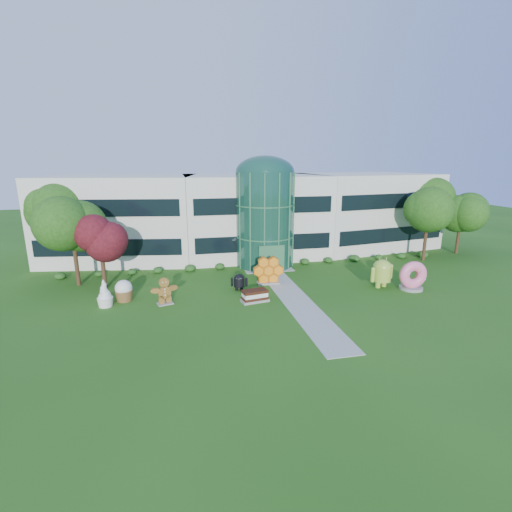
{
  "coord_description": "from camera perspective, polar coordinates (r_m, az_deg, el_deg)",
  "views": [
    {
      "loc": [
        -9.14,
        -25.5,
        10.89
      ],
      "look_at": [
        -2.24,
        6.0,
        2.6
      ],
      "focal_mm": 26.0,
      "sensor_mm": 36.0,
      "label": 1
    }
  ],
  "objects": [
    {
      "name": "walkway",
      "position": [
        30.95,
        5.68,
        -6.22
      ],
      "size": [
        2.4,
        20.0,
        0.04
      ],
      "primitive_type": "cube",
      "color": "#9E9E93",
      "rests_on": "ground"
    },
    {
      "name": "ice_cream_sandwich",
      "position": [
        29.66,
        -0.18,
        -6.12
      ],
      "size": [
        2.32,
        1.44,
        0.97
      ],
      "primitive_type": null,
      "rotation": [
        0.0,
        0.0,
        0.17
      ],
      "color": "black",
      "rests_on": "ground"
    },
    {
      "name": "cupcake",
      "position": [
        31.48,
        -19.67,
        -5.01
      ],
      "size": [
        1.92,
        1.92,
        1.74
      ],
      "primitive_type": null,
      "rotation": [
        0.0,
        0.0,
        0.43
      ],
      "color": "white",
      "rests_on": "ground"
    },
    {
      "name": "atrium",
      "position": [
        39.06,
        1.34,
        5.59
      ],
      "size": [
        6.0,
        6.0,
        9.8
      ],
      "primitive_type": "cylinder",
      "color": "#194738",
      "rests_on": "ground"
    },
    {
      "name": "building",
      "position": [
        44.88,
        -0.49,
        6.43
      ],
      "size": [
        46.0,
        15.0,
        9.3
      ],
      "primitive_type": null,
      "color": "beige",
      "rests_on": "ground"
    },
    {
      "name": "trees_backdrop",
      "position": [
        40.13,
        0.99,
        4.82
      ],
      "size": [
        52.0,
        8.0,
        8.4
      ],
      "primitive_type": null,
      "color": "#1C4611",
      "rests_on": "ground"
    },
    {
      "name": "donut",
      "position": [
        34.9,
        22.9,
        -2.72
      ],
      "size": [
        2.57,
        1.39,
        2.58
      ],
      "primitive_type": null,
      "rotation": [
        0.0,
        0.0,
        -0.08
      ],
      "color": "#E05584",
      "rests_on": "ground"
    },
    {
      "name": "gingerbread",
      "position": [
        29.8,
        -13.91,
        -5.22
      ],
      "size": [
        2.53,
        1.56,
        2.18
      ],
      "primitive_type": null,
      "rotation": [
        0.0,
        0.0,
        0.3
      ],
      "color": "brown",
      "rests_on": "ground"
    },
    {
      "name": "ground",
      "position": [
        29.19,
        6.9,
        -7.59
      ],
      "size": [
        140.0,
        140.0,
        0.0
      ],
      "primitive_type": "plane",
      "color": "#215114",
      "rests_on": "ground"
    },
    {
      "name": "honeycomb",
      "position": [
        33.67,
        1.89,
        -2.4
      ],
      "size": [
        2.98,
        1.18,
        2.31
      ],
      "primitive_type": null,
      "rotation": [
        0.0,
        0.0,
        -0.04
      ],
      "color": "orange",
      "rests_on": "ground"
    },
    {
      "name": "froyo",
      "position": [
        30.75,
        -22.28,
        -5.31
      ],
      "size": [
        1.47,
        1.47,
        2.16
      ],
      "primitive_type": null,
      "rotation": [
        0.0,
        0.0,
        0.19
      ],
      "color": "white",
      "rests_on": "ground"
    },
    {
      "name": "tree_red",
      "position": [
        34.52,
        -22.61,
        0.08
      ],
      "size": [
        4.0,
        4.0,
        6.0
      ],
      "primitive_type": null,
      "color": "#3F0C14",
      "rests_on": "ground"
    },
    {
      "name": "android_black",
      "position": [
        32.04,
        -2.61,
        -3.84
      ],
      "size": [
        1.71,
        1.33,
        1.72
      ],
      "primitive_type": null,
      "rotation": [
        0.0,
        0.0,
        -0.22
      ],
      "color": "black",
      "rests_on": "ground"
    },
    {
      "name": "android_green",
      "position": [
        34.52,
        18.81,
        -2.2
      ],
      "size": [
        2.97,
        2.36,
        2.95
      ],
      "primitive_type": null,
      "rotation": [
        0.0,
        0.0,
        0.27
      ],
      "color": "#9BBA3B",
      "rests_on": "ground"
    }
  ]
}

